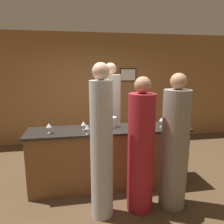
{
  "coord_description": "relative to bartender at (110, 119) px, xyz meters",
  "views": [
    {
      "loc": [
        -0.56,
        -3.35,
        1.96
      ],
      "look_at": [
        0.06,
        0.1,
        1.23
      ],
      "focal_mm": 35.0,
      "sensor_mm": 36.0,
      "label": 1
    }
  ],
  "objects": [
    {
      "name": "ground_plane",
      "position": [
        -0.16,
        -0.8,
        -0.94
      ],
      "size": [
        14.0,
        14.0,
        0.0
      ],
      "primitive_type": "plane",
      "color": "#4C3823"
    },
    {
      "name": "back_wall",
      "position": [
        -0.16,
        1.54,
        0.46
      ],
      "size": [
        8.0,
        0.08,
        2.8
      ],
      "color": "olive",
      "rests_on": "ground_plane"
    },
    {
      "name": "bar_counter",
      "position": [
        -0.16,
        -0.8,
        -0.45
      ],
      "size": [
        2.61,
        0.62,
        0.98
      ],
      "color": "brown",
      "rests_on": "ground_plane"
    },
    {
      "name": "bartender",
      "position": [
        0.0,
        0.0,
        0.0
      ],
      "size": [
        0.4,
        0.4,
        2.03
      ],
      "rotation": [
        0.0,
        0.0,
        3.14
      ],
      "color": "silver",
      "rests_on": "ground_plane"
    },
    {
      "name": "guest_0",
      "position": [
        0.63,
        -1.52,
        -0.07
      ],
      "size": [
        0.37,
        0.37,
        1.88
      ],
      "color": "gray",
      "rests_on": "ground_plane"
    },
    {
      "name": "guest_1",
      "position": [
        0.15,
        -1.51,
        -0.09
      ],
      "size": [
        0.36,
        0.36,
        1.84
      ],
      "color": "maroon",
      "rests_on": "ground_plane"
    },
    {
      "name": "guest_2",
      "position": [
        -0.38,
        -1.55,
        0.02
      ],
      "size": [
        0.29,
        0.29,
        2.01
      ],
      "color": "#B2B2B7",
      "rests_on": "ground_plane"
    },
    {
      "name": "wine_bottle_0",
      "position": [
        0.23,
        -1.03,
        0.15
      ],
      "size": [
        0.07,
        0.07,
        0.3
      ],
      "color": "black",
      "rests_on": "bar_counter"
    },
    {
      "name": "ice_bucket",
      "position": [
        -0.11,
        -0.7,
        0.12
      ],
      "size": [
        0.18,
        0.18,
        0.17
      ],
      "color": "silver",
      "rests_on": "bar_counter"
    },
    {
      "name": "wine_glass_0",
      "position": [
        0.71,
        -0.85,
        0.16
      ],
      "size": [
        0.08,
        0.08,
        0.16
      ],
      "color": "silver",
      "rests_on": "bar_counter"
    },
    {
      "name": "wine_glass_1",
      "position": [
        -1.09,
        -0.89,
        0.16
      ],
      "size": [
        0.08,
        0.08,
        0.15
      ],
      "color": "silver",
      "rests_on": "bar_counter"
    },
    {
      "name": "wine_glass_2",
      "position": [
        -0.57,
        -0.82,
        0.15
      ],
      "size": [
        0.08,
        0.08,
        0.14
      ],
      "color": "silver",
      "rests_on": "bar_counter"
    },
    {
      "name": "wine_glass_3",
      "position": [
        0.83,
        -0.99,
        0.15
      ],
      "size": [
        0.07,
        0.07,
        0.15
      ],
      "color": "silver",
      "rests_on": "bar_counter"
    },
    {
      "name": "wine_glass_4",
      "position": [
        -0.53,
        -1.04,
        0.15
      ],
      "size": [
        0.07,
        0.07,
        0.15
      ],
      "color": "silver",
      "rests_on": "bar_counter"
    },
    {
      "name": "wine_glass_5",
      "position": [
        0.45,
        -0.91,
        0.17
      ],
      "size": [
        0.08,
        0.08,
        0.17
      ],
      "color": "silver",
      "rests_on": "bar_counter"
    },
    {
      "name": "wine_glass_6",
      "position": [
        0.31,
        -0.9,
        0.16
      ],
      "size": [
        0.06,
        0.06,
        0.16
      ],
      "color": "silver",
      "rests_on": "bar_counter"
    }
  ]
}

